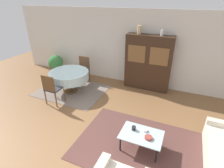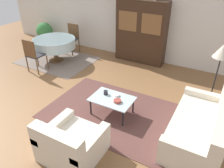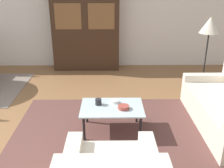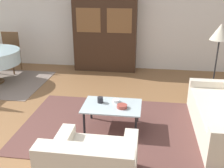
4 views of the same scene
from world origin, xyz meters
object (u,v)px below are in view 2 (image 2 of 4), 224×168
object	(u,v)px
couch	(201,127)
cup	(106,93)
armchair	(71,144)
dining_chair_far	(72,37)
dining_chair_near	(33,53)
floor_lamp	(222,54)
dining_table	(54,43)
bowl_small	(117,95)
coffee_table	(112,100)
potted_plant	(45,32)
bowl	(117,101)
display_cabinet	(141,32)

from	to	relation	value
couch	cup	world-z (taller)	couch
armchair	dining_chair_far	xyz separation A→B (m)	(-2.95, 3.82, 0.29)
dining_chair_near	floor_lamp	world-z (taller)	floor_lamp
dining_table	dining_chair_near	xyz separation A→B (m)	(0.00, -0.89, -0.03)
dining_chair_near	bowl_small	bearing A→B (deg)	-10.33
coffee_table	cup	xyz separation A→B (m)	(-0.20, 0.07, 0.08)
coffee_table	dining_chair_near	size ratio (longest dim) A/B	0.91
couch	potted_plant	size ratio (longest dim) A/B	2.29
dining_chair_far	bowl_small	size ratio (longest dim) A/B	8.90
dining_table	dining_chair_far	bearing A→B (deg)	90.00
dining_chair_near	potted_plant	bearing A→B (deg)	127.07
couch	armchair	bearing A→B (deg)	129.02
floor_lamp	bowl	distance (m)	2.38
dining_chair_near	bowl_small	size ratio (longest dim) A/B	8.90
dining_chair_far	armchair	bearing A→B (deg)	127.68
dining_table	display_cabinet	bearing A→B (deg)	29.38
display_cabinet	dining_chair_far	xyz separation A→B (m)	(-2.39, -0.46, -0.39)
potted_plant	bowl_small	bearing A→B (deg)	-29.27
coffee_table	display_cabinet	distance (m)	3.04
display_cabinet	dining_chair_far	size ratio (longest dim) A/B	1.95
coffee_table	display_cabinet	xyz separation A→B (m)	(-0.59, 2.92, 0.61)
coffee_table	bowl_small	distance (m)	0.15
couch	dining_table	distance (m)	5.00
dining_chair_far	potted_plant	distance (m)	1.52
display_cabinet	armchair	bearing A→B (deg)	-82.51
coffee_table	dining_chair_near	bearing A→B (deg)	167.03
dining_table	bowl_small	world-z (taller)	dining_table
display_cabinet	floor_lamp	distance (m)	2.82
cup	potted_plant	bearing A→B (deg)	148.76
armchair	floor_lamp	distance (m)	3.49
cup	couch	bearing A→B (deg)	1.07
armchair	dining_chair_near	bearing A→B (deg)	145.23
coffee_table	bowl_small	xyz separation A→B (m)	(0.04, 0.13, 0.06)
dining_table	bowl	size ratio (longest dim) A/B	8.44
armchair	bowl_small	bearing A→B (deg)	87.29
dining_chair_far	display_cabinet	bearing A→B (deg)	-169.14
coffee_table	bowl	bearing A→B (deg)	-20.83
coffee_table	bowl	distance (m)	0.18
coffee_table	bowl	size ratio (longest dim) A/B	5.67
bowl_small	potted_plant	world-z (taller)	potted_plant
display_cabinet	dining_table	xyz separation A→B (m)	(-2.39, -1.35, -0.36)
potted_plant	display_cabinet	bearing A→B (deg)	3.64
armchair	bowl_small	xyz separation A→B (m)	(0.07, 1.50, 0.13)
bowl	coffee_table	bearing A→B (deg)	159.17
couch	dining_table	world-z (taller)	couch
dining_table	bowl	bearing A→B (deg)	-27.49
coffee_table	display_cabinet	size ratio (longest dim) A/B	0.47
couch	coffee_table	world-z (taller)	couch
floor_lamp	cup	distance (m)	2.55
coffee_table	dining_chair_near	distance (m)	3.06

